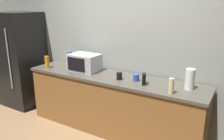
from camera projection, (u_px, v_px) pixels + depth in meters
name	position (u px, v px, depth m)	size (l,w,h in m)	color
back_wall	(125.00, 43.00, 3.67)	(6.40, 0.10, 2.70)	#9EA399
counter_run	(112.00, 104.00, 3.59)	(2.84, 0.64, 0.90)	brown
refrigerator	(22.00, 60.00, 4.47)	(0.72, 0.73, 1.80)	black
microwave	(85.00, 62.00, 3.73)	(0.48, 0.35, 0.27)	#B7BABF
paper_towel_roll	(190.00, 79.00, 2.92)	(0.12, 0.12, 0.27)	white
cordless_phone	(144.00, 79.00, 3.11)	(0.05, 0.11, 0.15)	black
bottle_hand_soap	(171.00, 86.00, 2.78)	(0.06, 0.06, 0.20)	beige
bottle_dish_soap	(47.00, 62.00, 3.88)	(0.07, 0.07, 0.21)	orange
bottle_spray_cleaner	(70.00, 59.00, 3.93)	(0.08, 0.08, 0.28)	#338CE5
mug_black	(119.00, 76.00, 3.31)	(0.08, 0.08, 0.11)	black
mug_blue	(136.00, 78.00, 3.26)	(0.09, 0.09, 0.10)	#2D4CB2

